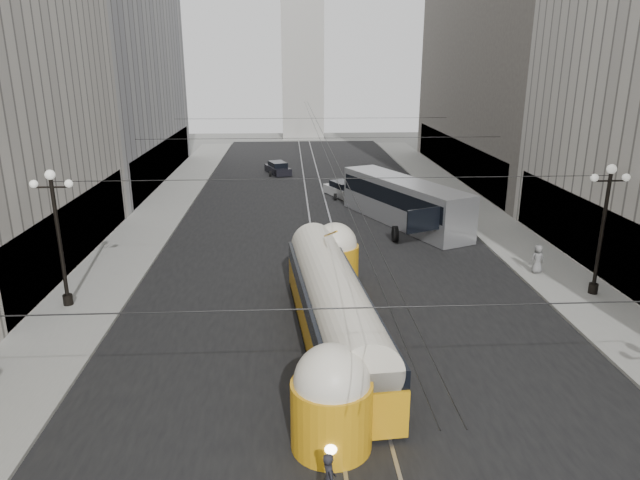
{
  "coord_description": "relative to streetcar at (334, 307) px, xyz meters",
  "views": [
    {
      "loc": [
        -2.18,
        -7.11,
        11.05
      ],
      "look_at": [
        -0.91,
        16.2,
        3.69
      ],
      "focal_mm": 32.0,
      "sensor_mm": 36.0,
      "label": 1
    }
  ],
  "objects": [
    {
      "name": "pedestrian_sidewalk_right",
      "position": [
        11.49,
        7.18,
        -0.71
      ],
      "size": [
        0.82,
        0.56,
        1.56
      ],
      "primitive_type": "imported",
      "rotation": [
        0.0,
        0.0,
        3.28
      ],
      "color": "slate",
      "rests_on": "sidewalk_right"
    },
    {
      "name": "road",
      "position": [
        0.5,
        18.79,
        -1.64
      ],
      "size": [
        20.0,
        85.0,
        0.02
      ],
      "primitive_type": "cube",
      "color": "black",
      "rests_on": "ground"
    },
    {
      "name": "lamppost_left_mid",
      "position": [
        -12.1,
        4.29,
        2.1
      ],
      "size": [
        1.86,
        0.44,
        6.37
      ],
      "color": "black",
      "rests_on": "sidewalk_left"
    },
    {
      "name": "rail_left",
      "position": [
        -0.25,
        18.79,
        -1.64
      ],
      "size": [
        0.12,
        85.0,
        0.04
      ],
      "primitive_type": "cube",
      "color": "gray",
      "rests_on": "ground"
    },
    {
      "name": "rail_right",
      "position": [
        1.25,
        18.79,
        -1.64
      ],
      "size": [
        0.12,
        85.0,
        0.04
      ],
      "primitive_type": "cube",
      "color": "gray",
      "rests_on": "ground"
    },
    {
      "name": "building_right_far",
      "position": [
        20.5,
        34.29,
        14.67
      ],
      "size": [
        12.6,
        32.6,
        32.6
      ],
      "color": "#514C47",
      "rests_on": "ground"
    },
    {
      "name": "streetcar",
      "position": [
        0.0,
        0.0,
        0.0
      ],
      "size": [
        3.55,
        15.35,
        3.36
      ],
      "color": "orange",
      "rests_on": "ground"
    },
    {
      "name": "sedan_dark_far",
      "position": [
        -2.83,
        36.78,
        -1.07
      ],
      "size": [
        2.86,
        4.29,
        1.25
      ],
      "color": "black",
      "rests_on": "ground"
    },
    {
      "name": "distant_tower",
      "position": [
        0.5,
        66.29,
        13.33
      ],
      "size": [
        6.0,
        6.0,
        31.36
      ],
      "color": "#B2AFA8",
      "rests_on": "ground"
    },
    {
      "name": "lamppost_right_mid",
      "position": [
        13.1,
        4.29,
        2.1
      ],
      "size": [
        1.86,
        0.44,
        6.37
      ],
      "color": "black",
      "rests_on": "sidewalk_right"
    },
    {
      "name": "sedan_white_far",
      "position": [
        2.84,
        26.39,
        -1.06
      ],
      "size": [
        3.17,
        4.38,
        1.28
      ],
      "color": "silver",
      "rests_on": "ground"
    },
    {
      "name": "city_bus",
      "position": [
        6.28,
        17.67,
        0.08
      ],
      "size": [
        7.32,
        12.85,
        3.15
      ],
      "color": "#A6A7AB",
      "rests_on": "ground"
    },
    {
      "name": "catenary",
      "position": [
        0.62,
        17.78,
        4.24
      ],
      "size": [
        25.0,
        72.0,
        0.23
      ],
      "color": "black",
      "rests_on": "ground"
    },
    {
      "name": "building_left_far",
      "position": [
        -19.49,
        34.29,
        12.67
      ],
      "size": [
        12.6,
        28.6,
        28.6
      ],
      "color": "#999999",
      "rests_on": "ground"
    },
    {
      "name": "pedestrian_crossing_a",
      "position": [
        -0.79,
        -8.78,
        -0.86
      ],
      "size": [
        0.5,
        0.64,
        1.56
      ],
      "primitive_type": "imported",
      "rotation": [
        0.0,
        0.0,
        1.83
      ],
      "color": "black",
      "rests_on": "ground"
    },
    {
      "name": "sidewalk_right",
      "position": [
        12.5,
        22.29,
        -1.57
      ],
      "size": [
        4.0,
        72.0,
        0.15
      ],
      "primitive_type": "cube",
      "color": "gray",
      "rests_on": "ground"
    },
    {
      "name": "sidewalk_left",
      "position": [
        -11.5,
        22.29,
        -1.57
      ],
      "size": [
        4.0,
        72.0,
        0.15
      ],
      "primitive_type": "cube",
      "color": "gray",
      "rests_on": "ground"
    }
  ]
}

